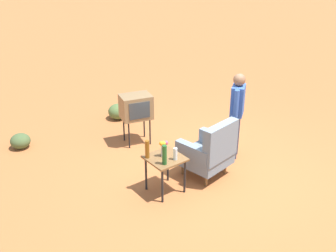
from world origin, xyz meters
name	(u,v)px	position (x,y,z in m)	size (l,w,h in m)	color
ground_plane	(215,169)	(0.00, 0.00, 0.00)	(60.00, 60.00, 0.00)	#AD6033
armchair	(209,151)	(0.26, 0.09, 0.50)	(0.88, 0.89, 1.06)	brown
side_table	(165,163)	(1.14, 0.00, 0.53)	(0.56, 0.56, 0.63)	black
tv_on_stand	(136,107)	(0.55, -1.74, 0.78)	(0.69, 0.58, 1.03)	black
person_standing	(237,111)	(-0.62, -0.15, 0.94)	(0.48, 0.39, 1.64)	#2D3347
bottle_short_clear	(175,154)	(1.05, 0.15, 0.73)	(0.06, 0.06, 0.20)	silver
bottle_wine_green	(164,155)	(1.27, 0.16, 0.79)	(0.07, 0.07, 0.32)	#1E5623
bottle_tall_amber	(147,149)	(1.36, -0.16, 0.78)	(0.07, 0.07, 0.30)	brown
flower_vase	(164,148)	(1.13, -0.05, 0.78)	(0.14, 0.10, 0.27)	silver
shrub_near	(118,111)	(0.24, -3.03, 0.18)	(0.46, 0.46, 0.36)	#516B38
shrub_mid	(20,141)	(2.53, -2.95, 0.15)	(0.39, 0.39, 0.30)	#475B33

